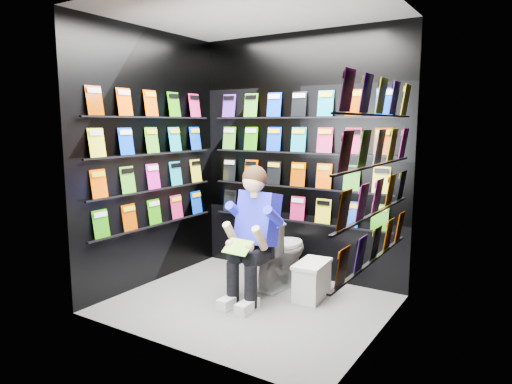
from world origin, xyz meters
The scene contains 14 objects.
floor centered at (0.00, 0.00, 0.00)m, with size 2.40×2.40×0.00m, color slate.
ceiling centered at (0.00, 0.00, 2.60)m, with size 2.40×2.40×0.00m, color white.
wall_back centered at (0.00, 1.00, 1.30)m, with size 2.40×0.04×2.60m, color black.
wall_front centered at (0.00, -1.00, 1.30)m, with size 2.40×0.04×2.60m, color black.
wall_left centered at (-1.20, 0.00, 1.30)m, with size 0.04×2.00×2.60m, color black.
wall_right centered at (1.20, 0.00, 1.30)m, with size 0.04×2.00×2.60m, color black.
comics_back centered at (0.00, 0.97, 1.31)m, with size 2.10×0.06×1.37m, color #C01C57, non-canonical shape.
comics_left centered at (-1.17, 0.00, 1.31)m, with size 0.06×1.70×1.37m, color #C01C57, non-canonical shape.
comics_right centered at (1.17, 0.00, 1.31)m, with size 0.06×1.70×1.37m, color #C01C57, non-canonical shape.
toilet centered at (-0.01, 0.58, 0.37)m, with size 0.42×0.75×0.73m, color silver.
longbox centered at (0.43, 0.45, 0.16)m, with size 0.24×0.43×0.32m, color silver.
longbox_lid centered at (0.43, 0.45, 0.34)m, with size 0.26×0.45×0.03m, color silver.
reader centered at (-0.01, 0.20, 0.76)m, with size 0.51×0.74×1.37m, color #0E0DC0, non-canonical shape.
held_comic centered at (-0.01, -0.15, 0.58)m, with size 0.26×0.01×0.18m, color green.
Camera 1 is at (2.21, -3.37, 1.66)m, focal length 32.00 mm.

